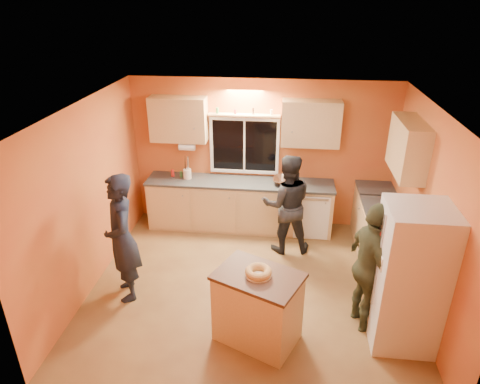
# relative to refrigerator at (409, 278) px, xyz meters

# --- Properties ---
(ground) EXTENTS (4.50, 4.50, 0.00)m
(ground) POSITION_rel_refrigerator_xyz_m (-1.89, 0.80, -0.90)
(ground) COLOR brown
(ground) RESTS_ON ground
(room_shell) EXTENTS (4.54, 4.04, 2.61)m
(room_shell) POSITION_rel_refrigerator_xyz_m (-1.77, 1.21, 0.72)
(room_shell) COLOR #CA7533
(room_shell) RESTS_ON ground
(back_counter) EXTENTS (4.23, 0.62, 0.90)m
(back_counter) POSITION_rel_refrigerator_xyz_m (-1.88, 2.50, -0.45)
(back_counter) COLOR tan
(back_counter) RESTS_ON ground
(right_counter) EXTENTS (0.62, 1.84, 0.90)m
(right_counter) POSITION_rel_refrigerator_xyz_m (0.06, 1.30, -0.45)
(right_counter) COLOR tan
(right_counter) RESTS_ON ground
(refrigerator) EXTENTS (0.72, 0.70, 1.80)m
(refrigerator) POSITION_rel_refrigerator_xyz_m (0.00, 0.00, 0.00)
(refrigerator) COLOR silver
(refrigerator) RESTS_ON ground
(island) EXTENTS (1.15, 1.00, 0.94)m
(island) POSITION_rel_refrigerator_xyz_m (-1.72, -0.19, -0.43)
(island) COLOR tan
(island) RESTS_ON ground
(bundt_pastry) EXTENTS (0.31, 0.31, 0.09)m
(bundt_pastry) POSITION_rel_refrigerator_xyz_m (-1.72, -0.19, 0.08)
(bundt_pastry) COLOR tan
(bundt_pastry) RESTS_ON island
(person_left) EXTENTS (0.68, 0.78, 1.81)m
(person_left) POSITION_rel_refrigerator_xyz_m (-3.58, 0.45, 0.01)
(person_left) COLOR black
(person_left) RESTS_ON ground
(person_center) EXTENTS (0.88, 0.73, 1.65)m
(person_center) POSITION_rel_refrigerator_xyz_m (-1.42, 1.86, -0.08)
(person_center) COLOR black
(person_center) RESTS_ON ground
(person_right) EXTENTS (0.66, 1.08, 1.71)m
(person_right) POSITION_rel_refrigerator_xyz_m (-0.39, 0.20, -0.04)
(person_right) COLOR #353D27
(person_right) RESTS_ON ground
(mixing_bowl) EXTENTS (0.43, 0.43, 0.10)m
(mixing_bowl) POSITION_rel_refrigerator_xyz_m (-1.47, 2.49, 0.05)
(mixing_bowl) COLOR black
(mixing_bowl) RESTS_ON back_counter
(utensil_crock) EXTENTS (0.14, 0.14, 0.17)m
(utensil_crock) POSITION_rel_refrigerator_xyz_m (-3.16, 2.52, 0.09)
(utensil_crock) COLOR #F0E0C9
(utensil_crock) RESTS_ON back_counter
(potted_plant) EXTENTS (0.35, 0.32, 0.33)m
(potted_plant) POSITION_rel_refrigerator_xyz_m (0.10, 0.75, 0.16)
(potted_plant) COLOR gray
(potted_plant) RESTS_ON right_counter
(red_box) EXTENTS (0.19, 0.16, 0.07)m
(red_box) POSITION_rel_refrigerator_xyz_m (0.06, 1.76, 0.04)
(red_box) COLOR #B4201B
(red_box) RESTS_ON right_counter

